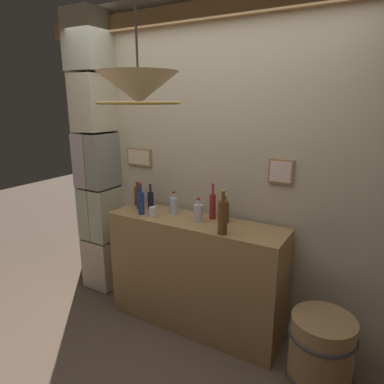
{
  "coord_description": "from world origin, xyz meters",
  "views": [
    {
      "loc": [
        1.3,
        -1.46,
        1.9
      ],
      "look_at": [
        0.0,
        0.76,
        1.21
      ],
      "focal_mm": 31.91,
      "sensor_mm": 36.0,
      "label": 1
    }
  ],
  "objects_px": {
    "liquor_bottle_whiskey": "(213,206)",
    "liquor_bottle_bourbon": "(198,213)",
    "liquor_bottle_port": "(225,212)",
    "liquor_bottle_amaro": "(137,195)",
    "liquor_bottle_sherry": "(141,203)",
    "liquor_bottle_vermouth": "(223,216)",
    "liquor_bottle_rum": "(151,199)",
    "wooden_barrel": "(320,354)",
    "pendant_lamp": "(138,89)",
    "liquor_bottle_brandy": "(174,205)",
    "liquor_bottle_vodka": "(140,199)",
    "glass_tumbler_rocks": "(153,212)"
  },
  "relations": [
    {
      "from": "liquor_bottle_whiskey",
      "to": "liquor_bottle_bourbon",
      "type": "bearing_deg",
      "value": -117.17
    },
    {
      "from": "liquor_bottle_port",
      "to": "liquor_bottle_bourbon",
      "type": "bearing_deg",
      "value": -151.83
    },
    {
      "from": "liquor_bottle_amaro",
      "to": "liquor_bottle_whiskey",
      "type": "bearing_deg",
      "value": 1.24
    },
    {
      "from": "liquor_bottle_port",
      "to": "liquor_bottle_amaro",
      "type": "bearing_deg",
      "value": 179.46
    },
    {
      "from": "liquor_bottle_sherry",
      "to": "liquor_bottle_vermouth",
      "type": "height_order",
      "value": "liquor_bottle_vermouth"
    },
    {
      "from": "liquor_bottle_rum",
      "to": "liquor_bottle_amaro",
      "type": "bearing_deg",
      "value": 176.18
    },
    {
      "from": "liquor_bottle_whiskey",
      "to": "liquor_bottle_sherry",
      "type": "height_order",
      "value": "liquor_bottle_whiskey"
    },
    {
      "from": "wooden_barrel",
      "to": "pendant_lamp",
      "type": "bearing_deg",
      "value": -145.76
    },
    {
      "from": "liquor_bottle_rum",
      "to": "liquor_bottle_bourbon",
      "type": "distance_m",
      "value": 0.55
    },
    {
      "from": "liquor_bottle_bourbon",
      "to": "liquor_bottle_brandy",
      "type": "height_order",
      "value": "same"
    },
    {
      "from": "liquor_bottle_port",
      "to": "liquor_bottle_vermouth",
      "type": "bearing_deg",
      "value": -68.96
    },
    {
      "from": "liquor_bottle_amaro",
      "to": "wooden_barrel",
      "type": "xyz_separation_m",
      "value": [
        1.74,
        -0.29,
        -0.78
      ]
    },
    {
      "from": "liquor_bottle_rum",
      "to": "liquor_bottle_vodka",
      "type": "relative_size",
      "value": 1.0
    },
    {
      "from": "liquor_bottle_vermouth",
      "to": "glass_tumbler_rocks",
      "type": "xyz_separation_m",
      "value": [
        -0.67,
        0.05,
        -0.09
      ]
    },
    {
      "from": "liquor_bottle_rum",
      "to": "liquor_bottle_sherry",
      "type": "relative_size",
      "value": 0.89
    },
    {
      "from": "liquor_bottle_bourbon",
      "to": "liquor_bottle_sherry",
      "type": "distance_m",
      "value": 0.52
    },
    {
      "from": "liquor_bottle_vermouth",
      "to": "liquor_bottle_rum",
      "type": "bearing_deg",
      "value": 164.11
    },
    {
      "from": "liquor_bottle_brandy",
      "to": "wooden_barrel",
      "type": "height_order",
      "value": "liquor_bottle_brandy"
    },
    {
      "from": "liquor_bottle_bourbon",
      "to": "wooden_barrel",
      "type": "height_order",
      "value": "liquor_bottle_bourbon"
    },
    {
      "from": "liquor_bottle_sherry",
      "to": "liquor_bottle_rum",
      "type": "bearing_deg",
      "value": 100.53
    },
    {
      "from": "liquor_bottle_bourbon",
      "to": "liquor_bottle_sherry",
      "type": "xyz_separation_m",
      "value": [
        -0.51,
        -0.08,
        0.03
      ]
    },
    {
      "from": "liquor_bottle_port",
      "to": "liquor_bottle_rum",
      "type": "relative_size",
      "value": 0.94
    },
    {
      "from": "liquor_bottle_port",
      "to": "wooden_barrel",
      "type": "xyz_separation_m",
      "value": [
        0.85,
        -0.28,
        -0.77
      ]
    },
    {
      "from": "liquor_bottle_sherry",
      "to": "liquor_bottle_amaro",
      "type": "height_order",
      "value": "liquor_bottle_sherry"
    },
    {
      "from": "liquor_bottle_vodka",
      "to": "liquor_bottle_bourbon",
      "type": "distance_m",
      "value": 0.62
    },
    {
      "from": "liquor_bottle_port",
      "to": "liquor_bottle_vermouth",
      "type": "height_order",
      "value": "liquor_bottle_vermouth"
    },
    {
      "from": "liquor_bottle_sherry",
      "to": "liquor_bottle_amaro",
      "type": "distance_m",
      "value": 0.27
    },
    {
      "from": "liquor_bottle_brandy",
      "to": "liquor_bottle_amaro",
      "type": "bearing_deg",
      "value": 174.21
    },
    {
      "from": "liquor_bottle_rum",
      "to": "liquor_bottle_vodka",
      "type": "xyz_separation_m",
      "value": [
        -0.08,
        -0.06,
        0.0
      ]
    },
    {
      "from": "liquor_bottle_rum",
      "to": "liquor_bottle_bourbon",
      "type": "bearing_deg",
      "value": -10.22
    },
    {
      "from": "liquor_bottle_sherry",
      "to": "wooden_barrel",
      "type": "distance_m",
      "value": 1.74
    },
    {
      "from": "liquor_bottle_whiskey",
      "to": "liquor_bottle_sherry",
      "type": "relative_size",
      "value": 1.12
    },
    {
      "from": "liquor_bottle_vodka",
      "to": "wooden_barrel",
      "type": "height_order",
      "value": "liquor_bottle_vodka"
    },
    {
      "from": "liquor_bottle_bourbon",
      "to": "wooden_barrel",
      "type": "relative_size",
      "value": 0.37
    },
    {
      "from": "liquor_bottle_rum",
      "to": "liquor_bottle_vodka",
      "type": "bearing_deg",
      "value": -143.49
    },
    {
      "from": "liquor_bottle_vodka",
      "to": "liquor_bottle_whiskey",
      "type": "height_order",
      "value": "liquor_bottle_whiskey"
    },
    {
      "from": "liquor_bottle_whiskey",
      "to": "pendant_lamp",
      "type": "bearing_deg",
      "value": -87.92
    },
    {
      "from": "liquor_bottle_vermouth",
      "to": "wooden_barrel",
      "type": "height_order",
      "value": "liquor_bottle_vermouth"
    },
    {
      "from": "pendant_lamp",
      "to": "liquor_bottle_amaro",
      "type": "bearing_deg",
      "value": 131.11
    },
    {
      "from": "liquor_bottle_sherry",
      "to": "liquor_bottle_bourbon",
      "type": "bearing_deg",
      "value": 8.49
    },
    {
      "from": "liquor_bottle_bourbon",
      "to": "pendant_lamp",
      "type": "bearing_deg",
      "value": -83.09
    },
    {
      "from": "liquor_bottle_brandy",
      "to": "liquor_bottle_sherry",
      "type": "bearing_deg",
      "value": -148.91
    },
    {
      "from": "pendant_lamp",
      "to": "liquor_bottle_brandy",
      "type": "bearing_deg",
      "value": 113.15
    },
    {
      "from": "liquor_bottle_whiskey",
      "to": "pendant_lamp",
      "type": "relative_size",
      "value": 0.56
    },
    {
      "from": "liquor_bottle_port",
      "to": "liquor_bottle_brandy",
      "type": "relative_size",
      "value": 1.13
    },
    {
      "from": "liquor_bottle_rum",
      "to": "wooden_barrel",
      "type": "xyz_separation_m",
      "value": [
        1.58,
        -0.27,
        -0.77
      ]
    },
    {
      "from": "liquor_bottle_whiskey",
      "to": "wooden_barrel",
      "type": "distance_m",
      "value": 1.29
    },
    {
      "from": "liquor_bottle_brandy",
      "to": "liquor_bottle_vodka",
      "type": "bearing_deg",
      "value": -176.16
    },
    {
      "from": "liquor_bottle_bourbon",
      "to": "pendant_lamp",
      "type": "relative_size",
      "value": 0.38
    },
    {
      "from": "liquor_bottle_bourbon",
      "to": "glass_tumbler_rocks",
      "type": "xyz_separation_m",
      "value": [
        -0.39,
        -0.09,
        -0.03
      ]
    }
  ]
}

